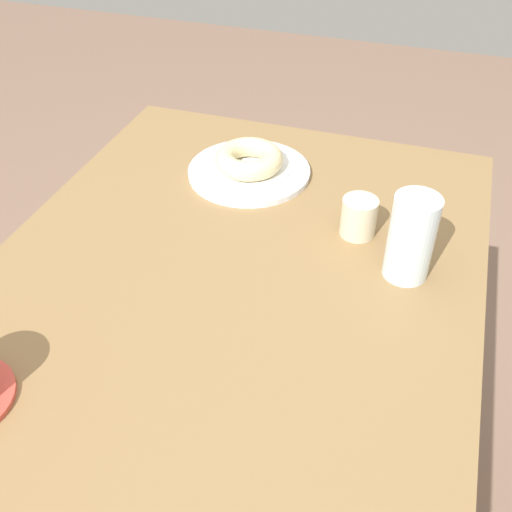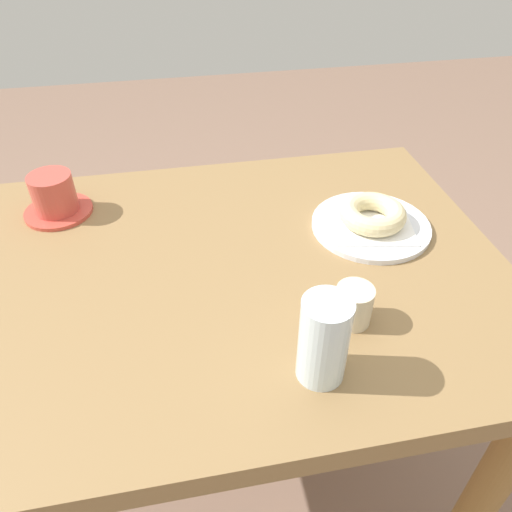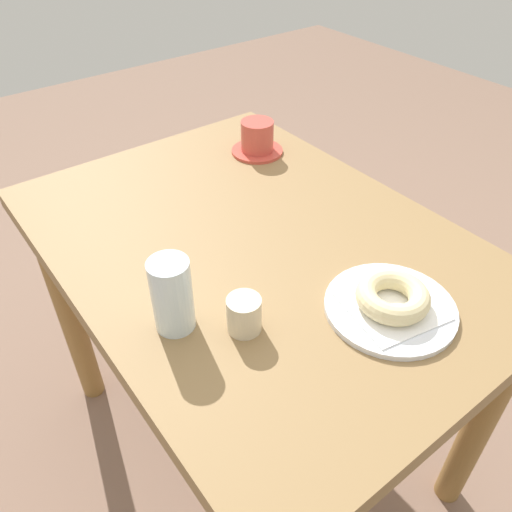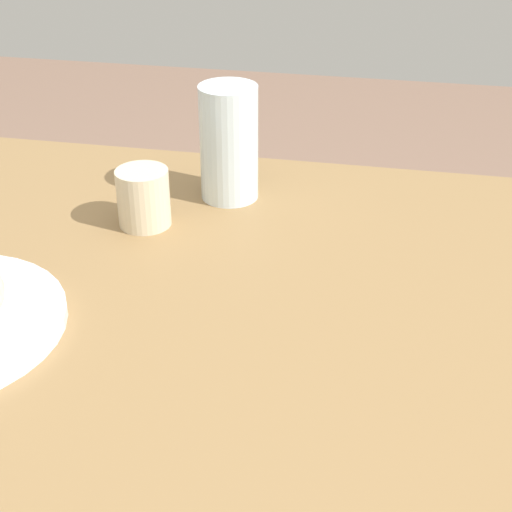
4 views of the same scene
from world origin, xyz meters
TOP-DOWN VIEW (x-y plane):
  - table at (0.00, 0.00)m, footprint 0.99×0.71m
  - plate_sugar_ring at (0.29, 0.06)m, footprint 0.22×0.22m
  - napkin_sugar_ring at (0.29, 0.06)m, footprint 0.17×0.17m
  - donut_sugar_ring at (0.29, 0.06)m, footprint 0.12×0.12m
  - water_glass at (0.11, -0.24)m, footprint 0.07×0.07m
  - sugar_jar at (0.18, -0.16)m, footprint 0.06×0.06m

SIDE VIEW (x-z plane):
  - table at x=0.00m, z-range 0.24..0.95m
  - plate_sugar_ring at x=0.29m, z-range 0.71..0.72m
  - napkin_sugar_ring at x=0.29m, z-range 0.72..0.72m
  - sugar_jar at x=0.18m, z-range 0.71..0.77m
  - donut_sugar_ring at x=0.29m, z-range 0.72..0.76m
  - water_glass at x=0.11m, z-range 0.71..0.84m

